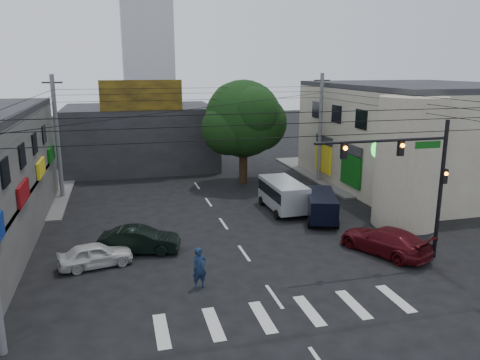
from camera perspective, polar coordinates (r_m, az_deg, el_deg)
name	(u,v)px	position (r m, az deg, el deg)	size (l,w,h in m)	color
ground	(255,269)	(23.55, 1.80, -10.74)	(160.00, 160.00, 0.00)	black
sidewalk_far_right	(382,171)	(46.50, 16.96, 1.10)	(16.00, 16.00, 0.15)	#514F4C
building_right	(418,137)	(41.72, 20.90, 4.90)	(14.00, 18.00, 8.00)	gray
corner_column	(409,162)	(30.48, 19.86, 2.03)	(4.00, 4.00, 8.00)	gray
building_far	(141,137)	(47.07, -12.00, 5.17)	(14.00, 10.00, 6.00)	#232326
billboard	(141,95)	(41.76, -11.94, 10.07)	(7.00, 0.30, 2.60)	olive
street_tree	(243,119)	(39.12, 0.41, 7.44)	(6.40, 6.40, 8.70)	black
traffic_gantry	(414,169)	(24.51, 20.42, 1.28)	(7.10, 0.35, 7.20)	black
utility_pole_far_left	(57,138)	(37.15, -21.38, 4.81)	(0.32, 0.32, 9.20)	#59595B
utility_pole_far_right	(320,128)	(40.48, 9.75, 6.21)	(0.32, 0.32, 9.20)	#59595B
dark_sedan	(140,240)	(25.76, -12.11, -7.18)	(4.43, 2.36, 1.39)	black
white_compact	(95,255)	(24.61, -17.21, -8.70)	(3.83, 2.12, 1.23)	beige
maroon_sedan	(385,240)	(26.22, 17.21, -7.06)	(3.94, 5.37, 1.45)	#490A10
silver_minivan	(283,196)	(32.28, 5.26, -1.97)	(2.08, 4.90, 2.10)	#B1B4B9
navy_van	(321,207)	(30.64, 9.85, -3.28)	(3.04, 4.78, 1.79)	black
traffic_officer	(200,268)	(21.37, -4.93, -10.64)	(0.78, 0.61, 1.89)	#122340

